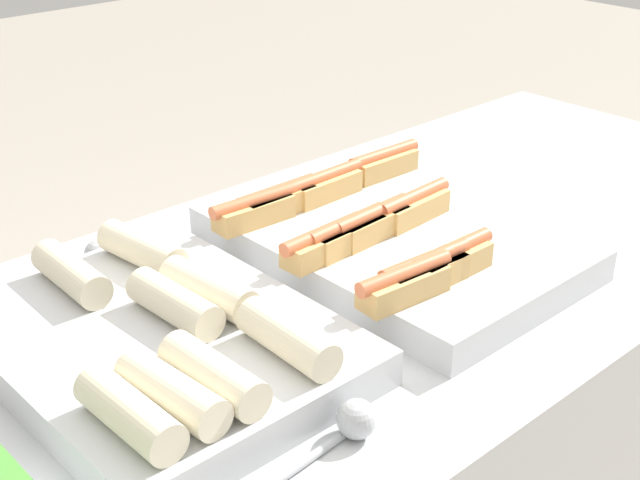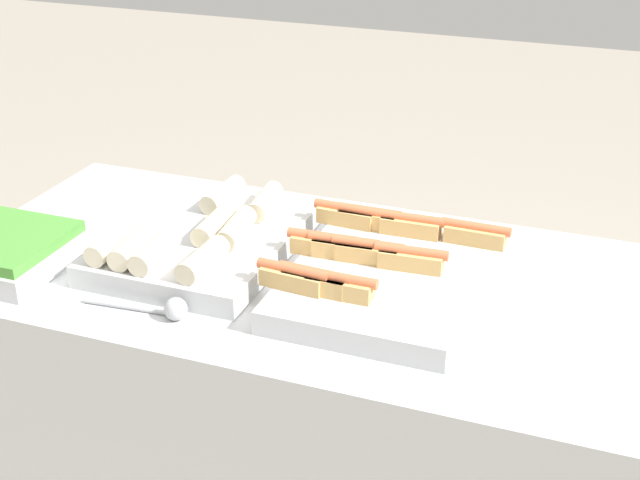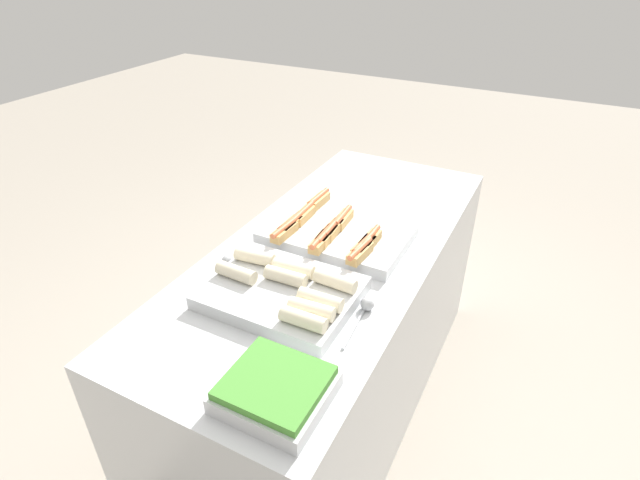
{
  "view_description": "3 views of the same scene",
  "coord_description": "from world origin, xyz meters",
  "px_view_note": "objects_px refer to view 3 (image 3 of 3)",
  "views": [
    {
      "loc": [
        -0.87,
        -0.84,
        1.53
      ],
      "look_at": [
        -0.11,
        0.0,
        0.97
      ],
      "focal_mm": 50.0,
      "sensor_mm": 36.0,
      "label": 1
    },
    {
      "loc": [
        0.48,
        -1.58,
        1.79
      ],
      "look_at": [
        -0.11,
        0.0,
        0.97
      ],
      "focal_mm": 50.0,
      "sensor_mm": 36.0,
      "label": 2
    },
    {
      "loc": [
        -1.49,
        -0.72,
        1.94
      ],
      "look_at": [
        -0.11,
        0.0,
        0.97
      ],
      "focal_mm": 28.0,
      "sensor_mm": 36.0,
      "label": 3
    }
  ],
  "objects_px": {
    "tray_hotdogs": "(335,233)",
    "tray_wraps": "(284,291)",
    "tray_side_front": "(276,389)",
    "serving_spoon_near": "(365,308)",
    "serving_spoon_far": "(225,264)"
  },
  "relations": [
    {
      "from": "tray_wraps",
      "to": "serving_spoon_near",
      "type": "xyz_separation_m",
      "value": [
        0.06,
        -0.27,
        -0.02
      ]
    },
    {
      "from": "tray_wraps",
      "to": "tray_side_front",
      "type": "bearing_deg",
      "value": -152.1
    },
    {
      "from": "tray_hotdogs",
      "to": "tray_side_front",
      "type": "distance_m",
      "value": 0.81
    },
    {
      "from": "tray_hotdogs",
      "to": "serving_spoon_near",
      "type": "height_order",
      "value": "tray_hotdogs"
    },
    {
      "from": "tray_hotdogs",
      "to": "serving_spoon_near",
      "type": "relative_size",
      "value": 2.41
    },
    {
      "from": "tray_hotdogs",
      "to": "tray_side_front",
      "type": "xyz_separation_m",
      "value": [
        -0.78,
        -0.21,
        -0.0
      ]
    },
    {
      "from": "tray_side_front",
      "to": "serving_spoon_far",
      "type": "xyz_separation_m",
      "value": [
        0.43,
        0.48,
        -0.02
      ]
    },
    {
      "from": "tray_side_front",
      "to": "serving_spoon_near",
      "type": "distance_m",
      "value": 0.44
    },
    {
      "from": "tray_wraps",
      "to": "serving_spoon_near",
      "type": "height_order",
      "value": "tray_wraps"
    },
    {
      "from": "serving_spoon_near",
      "to": "serving_spoon_far",
      "type": "bearing_deg",
      "value": 90.42
    },
    {
      "from": "serving_spoon_near",
      "to": "tray_side_front",
      "type": "bearing_deg",
      "value": 170.6
    },
    {
      "from": "tray_hotdogs",
      "to": "tray_wraps",
      "type": "xyz_separation_m",
      "value": [
        -0.42,
        -0.01,
        -0.0
      ]
    },
    {
      "from": "tray_hotdogs",
      "to": "tray_wraps",
      "type": "distance_m",
      "value": 0.42
    },
    {
      "from": "tray_hotdogs",
      "to": "serving_spoon_far",
      "type": "relative_size",
      "value": 2.54
    },
    {
      "from": "tray_wraps",
      "to": "tray_side_front",
      "type": "xyz_separation_m",
      "value": [
        -0.37,
        -0.2,
        -0.0
      ]
    }
  ]
}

